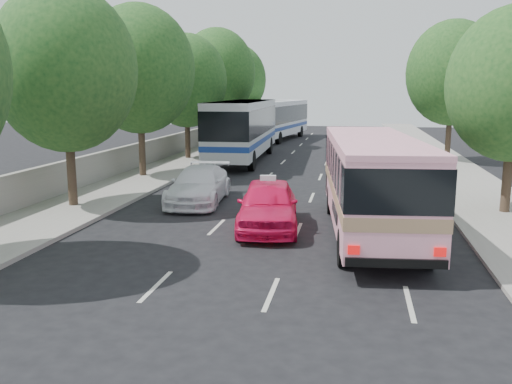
% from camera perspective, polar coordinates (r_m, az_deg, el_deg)
% --- Properties ---
extents(ground, '(120.00, 120.00, 0.00)m').
position_cam_1_polar(ground, '(15.19, -0.98, -7.74)').
color(ground, black).
rests_on(ground, ground).
extents(sidewalk_left, '(4.00, 90.00, 0.15)m').
position_cam_1_polar(sidewalk_left, '(36.27, -7.95, 3.10)').
color(sidewalk_left, '#9E998E').
rests_on(sidewalk_left, ground).
extents(sidewalk_right, '(4.00, 90.00, 0.12)m').
position_cam_1_polar(sidewalk_right, '(34.91, 19.61, 2.26)').
color(sidewalk_right, '#9E998E').
rests_on(sidewalk_right, ground).
extents(low_wall, '(0.30, 90.00, 1.50)m').
position_cam_1_polar(low_wall, '(36.78, -10.66, 4.42)').
color(low_wall, '#9E998E').
rests_on(low_wall, sidewalk_left).
extents(tree_left_b, '(5.70, 5.70, 8.88)m').
position_cam_1_polar(tree_left_b, '(23.04, -19.41, 12.63)').
color(tree_left_b, '#38281E').
rests_on(tree_left_b, ground).
extents(tree_left_c, '(6.00, 6.00, 9.35)m').
position_cam_1_polar(tree_left_c, '(30.35, -12.15, 12.96)').
color(tree_left_c, '#38281E').
rests_on(tree_left_c, ground).
extents(tree_left_d, '(5.52, 5.52, 8.60)m').
position_cam_1_polar(tree_left_d, '(37.83, -7.27, 11.87)').
color(tree_left_d, '#38281E').
rests_on(tree_left_d, ground).
extents(tree_left_e, '(6.30, 6.30, 9.82)m').
position_cam_1_polar(tree_left_e, '(45.52, -4.06, 12.72)').
color(tree_left_e, '#38281E').
rests_on(tree_left_e, ground).
extents(tree_left_f, '(5.88, 5.88, 9.16)m').
position_cam_1_polar(tree_left_f, '(53.33, -2.08, 11.97)').
color(tree_left_f, '#38281E').
rests_on(tree_left_f, ground).
extents(tree_right_far, '(6.00, 6.00, 9.35)m').
position_cam_1_polar(tree_right_far, '(38.60, 20.13, 12.02)').
color(tree_right_far, '#38281E').
rests_on(tree_right_far, ground).
extents(pink_bus, '(3.59, 10.49, 3.28)m').
position_cam_1_polar(pink_bus, '(18.34, 12.09, 1.80)').
color(pink_bus, '#F9A0B8').
rests_on(pink_bus, ground).
extents(pink_taxi, '(2.63, 5.26, 1.72)m').
position_cam_1_polar(pink_taxi, '(18.89, 1.27, -1.35)').
color(pink_taxi, '#F41555').
rests_on(pink_taxi, ground).
extents(white_pickup, '(2.52, 5.45, 1.54)m').
position_cam_1_polar(white_pickup, '(23.43, -6.02, 0.72)').
color(white_pickup, white).
rests_on(white_pickup, ground).
extents(tour_coach_front, '(3.46, 13.70, 4.07)m').
position_cam_1_polar(tour_coach_front, '(37.26, -1.35, 7.07)').
color(tour_coach_front, silver).
rests_on(tour_coach_front, ground).
extents(tour_coach_rear, '(4.37, 12.84, 3.77)m').
position_cam_1_polar(tour_coach_rear, '(53.25, 2.47, 7.96)').
color(tour_coach_rear, white).
rests_on(tour_coach_rear, ground).
extents(taxi_roof_sign, '(0.57, 0.25, 0.18)m').
position_cam_1_polar(taxi_roof_sign, '(18.72, 1.28, 1.50)').
color(taxi_roof_sign, silver).
rests_on(taxi_roof_sign, pink_taxi).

